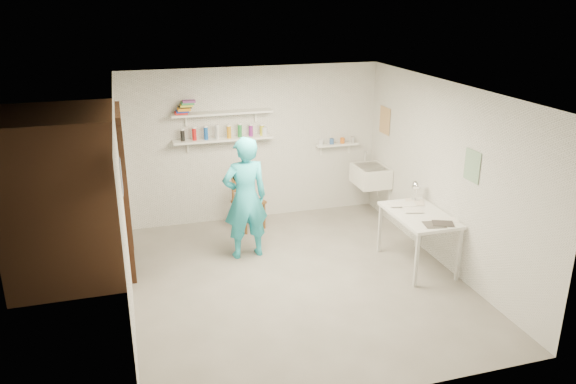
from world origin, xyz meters
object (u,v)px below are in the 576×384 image
object	(u,v)px
man	(245,198)
wall_clock	(243,173)
desk_lamp	(417,185)
wooden_chair	(249,202)
work_table	(417,240)
belfast_sink	(371,176)

from	to	relation	value
man	wall_clock	bearing A→B (deg)	-99.80
desk_lamp	wooden_chair	bearing A→B (deg)	145.21
wall_clock	desk_lamp	size ratio (longest dim) A/B	2.18
wooden_chair	desk_lamp	bearing A→B (deg)	-57.84
work_table	desk_lamp	size ratio (longest dim) A/B	8.00
man	wooden_chair	size ratio (longest dim) A/B	1.95
belfast_sink	work_table	world-z (taller)	belfast_sink
wall_clock	desk_lamp	distance (m)	2.37
man	work_table	size ratio (longest dim) A/B	1.52
man	work_table	bearing A→B (deg)	151.02
desk_lamp	wall_clock	bearing A→B (deg)	162.55
desk_lamp	man	bearing A→B (deg)	167.85
wooden_chair	belfast_sink	bearing A→B (deg)	-26.19
belfast_sink	work_table	bearing A→B (deg)	-93.60
belfast_sink	wooden_chair	xyz separation A→B (m)	(-1.96, 0.11, -0.27)
wall_clock	desk_lamp	world-z (taller)	wall_clock
wooden_chair	work_table	bearing A→B (deg)	-68.19
wooden_chair	work_table	distance (m)	2.62
man	work_table	xyz separation A→B (m)	(2.09, -0.93, -0.47)
belfast_sink	man	world-z (taller)	man
wall_clock	work_table	xyz separation A→B (m)	(2.07, -1.15, -0.75)
wooden_chair	desk_lamp	xyz separation A→B (m)	(2.03, -1.41, 0.53)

